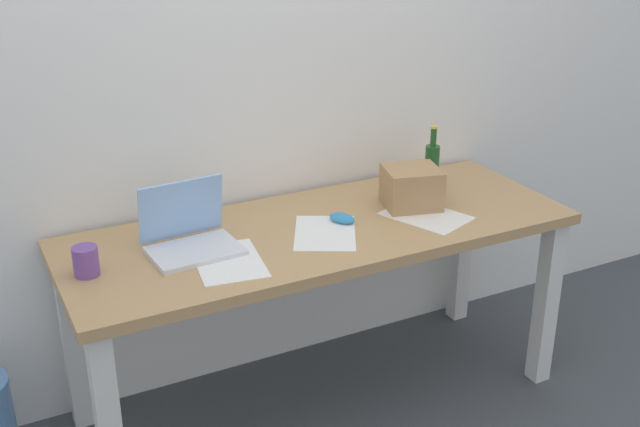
# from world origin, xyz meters

# --- Properties ---
(ground_plane) EXTENTS (8.00, 8.00, 0.00)m
(ground_plane) POSITION_xyz_m (0.00, 0.00, 0.00)
(ground_plane) COLOR #42474C
(back_wall) EXTENTS (5.20, 0.08, 2.60)m
(back_wall) POSITION_xyz_m (0.00, 0.40, 1.30)
(back_wall) COLOR white
(back_wall) RESTS_ON ground
(desk) EXTENTS (1.83, 0.67, 0.74)m
(desk) POSITION_xyz_m (0.00, 0.00, 0.64)
(desk) COLOR tan
(desk) RESTS_ON ground
(laptop_left) EXTENTS (0.31, 0.25, 0.23)m
(laptop_left) POSITION_xyz_m (-0.47, 0.03, 0.79)
(laptop_left) COLOR silver
(laptop_left) RESTS_ON desk
(beer_bottle) EXTENTS (0.06, 0.06, 0.26)m
(beer_bottle) POSITION_xyz_m (0.56, 0.12, 0.84)
(beer_bottle) COLOR #1E5123
(beer_bottle) RESTS_ON desk
(computer_mouse) EXTENTS (0.10, 0.12, 0.03)m
(computer_mouse) POSITION_xyz_m (0.09, -0.01, 0.76)
(computer_mouse) COLOR #338CC6
(computer_mouse) RESTS_ON desk
(cardboard_box) EXTENTS (0.24, 0.22, 0.15)m
(cardboard_box) POSITION_xyz_m (0.39, 0.01, 0.82)
(cardboard_box) COLOR tan
(cardboard_box) RESTS_ON desk
(coffee_mug) EXTENTS (0.08, 0.08, 0.09)m
(coffee_mug) POSITION_xyz_m (-0.82, -0.00, 0.79)
(coffee_mug) COLOR #724799
(coffee_mug) RESTS_ON desk
(paper_sheet_center) EXTENTS (0.32, 0.36, 0.00)m
(paper_sheet_center) POSITION_xyz_m (-0.01, -0.06, 0.74)
(paper_sheet_center) COLOR white
(paper_sheet_center) RESTS_ON desk
(paper_sheet_front_left) EXTENTS (0.25, 0.32, 0.00)m
(paper_sheet_front_left) POSITION_xyz_m (-0.39, -0.12, 0.74)
(paper_sheet_front_left) COLOR white
(paper_sheet_front_left) RESTS_ON desk
(paper_sheet_front_right) EXTENTS (0.30, 0.35, 0.00)m
(paper_sheet_front_right) POSITION_xyz_m (0.39, -0.10, 0.74)
(paper_sheet_front_right) COLOR white
(paper_sheet_front_right) RESTS_ON desk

